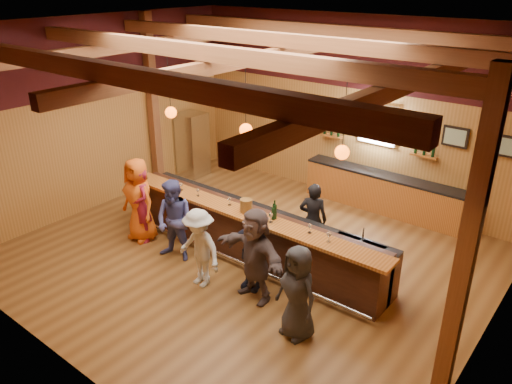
{
  "coord_description": "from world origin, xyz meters",
  "views": [
    {
      "loc": [
        5.61,
        -6.8,
        5.36
      ],
      "look_at": [
        0.0,
        0.3,
        1.35
      ],
      "focal_mm": 35.0,
      "sensor_mm": 36.0,
      "label": 1
    }
  ],
  "objects_px": {
    "customer_orange": "(139,200)",
    "bartender": "(313,220)",
    "customer_navy": "(251,252)",
    "customer_white": "(199,248)",
    "customer_dark": "(297,293)",
    "customer_brown": "(255,255)",
    "stainless_fridge": "(193,144)",
    "customer_redvest": "(141,205)",
    "customer_denim": "(175,221)",
    "bar_counter": "(252,232)",
    "back_bar_cabinet": "(383,193)",
    "ice_bucket": "(246,205)",
    "bottle_a": "(275,211)"
  },
  "relations": [
    {
      "from": "customer_orange",
      "to": "bartender",
      "type": "relative_size",
      "value": 1.18
    },
    {
      "from": "customer_navy",
      "to": "bartender",
      "type": "height_order",
      "value": "bartender"
    },
    {
      "from": "customer_white",
      "to": "customer_dark",
      "type": "xyz_separation_m",
      "value": [
        2.18,
        -0.06,
        0.03
      ]
    },
    {
      "from": "customer_white",
      "to": "customer_brown",
      "type": "relative_size",
      "value": 0.88
    },
    {
      "from": "stainless_fridge",
      "to": "customer_redvest",
      "type": "xyz_separation_m",
      "value": [
        1.89,
        -3.42,
        -0.06
      ]
    },
    {
      "from": "stainless_fridge",
      "to": "customer_denim",
      "type": "relative_size",
      "value": 1.06
    },
    {
      "from": "bar_counter",
      "to": "back_bar_cabinet",
      "type": "distance_m",
      "value": 3.76
    },
    {
      "from": "stainless_fridge",
      "to": "bartender",
      "type": "distance_m",
      "value": 5.32
    },
    {
      "from": "customer_redvest",
      "to": "customer_navy",
      "type": "xyz_separation_m",
      "value": [
        2.95,
        0.05,
        -0.08
      ]
    },
    {
      "from": "customer_denim",
      "to": "customer_brown",
      "type": "relative_size",
      "value": 0.97
    },
    {
      "from": "customer_brown",
      "to": "ice_bucket",
      "type": "bearing_deg",
      "value": 146.35
    },
    {
      "from": "customer_dark",
      "to": "bottle_a",
      "type": "height_order",
      "value": "customer_dark"
    },
    {
      "from": "back_bar_cabinet",
      "to": "stainless_fridge",
      "type": "xyz_separation_m",
      "value": [
        -5.3,
        -1.12,
        0.42
      ]
    },
    {
      "from": "customer_orange",
      "to": "customer_dark",
      "type": "height_order",
      "value": "customer_orange"
    },
    {
      "from": "customer_orange",
      "to": "customer_white",
      "type": "height_order",
      "value": "customer_orange"
    },
    {
      "from": "stainless_fridge",
      "to": "bartender",
      "type": "xyz_separation_m",
      "value": [
        5.06,
        -1.66,
        -0.12
      ]
    },
    {
      "from": "ice_bucket",
      "to": "bottle_a",
      "type": "relative_size",
      "value": 0.7
    },
    {
      "from": "bar_counter",
      "to": "stainless_fridge",
      "type": "height_order",
      "value": "stainless_fridge"
    },
    {
      "from": "customer_white",
      "to": "customer_brown",
      "type": "bearing_deg",
      "value": 21.93
    },
    {
      "from": "customer_white",
      "to": "bartender",
      "type": "distance_m",
      "value": 2.44
    },
    {
      "from": "customer_white",
      "to": "customer_dark",
      "type": "height_order",
      "value": "customer_dark"
    },
    {
      "from": "customer_brown",
      "to": "bottle_a",
      "type": "relative_size",
      "value": 4.7
    },
    {
      "from": "bottle_a",
      "to": "back_bar_cabinet",
      "type": "bearing_deg",
      "value": 82.33
    },
    {
      "from": "customer_orange",
      "to": "customer_brown",
      "type": "bearing_deg",
      "value": 0.55
    },
    {
      "from": "customer_white",
      "to": "back_bar_cabinet",
      "type": "bearing_deg",
      "value": 80.91
    },
    {
      "from": "customer_navy",
      "to": "bottle_a",
      "type": "xyz_separation_m",
      "value": [
        -0.04,
        0.75,
        0.5
      ]
    },
    {
      "from": "customer_denim",
      "to": "ice_bucket",
      "type": "bearing_deg",
      "value": 22.59
    },
    {
      "from": "customer_brown",
      "to": "bartender",
      "type": "height_order",
      "value": "customer_brown"
    },
    {
      "from": "customer_white",
      "to": "bartender",
      "type": "xyz_separation_m",
      "value": [
        1.02,
        2.22,
        0.02
      ]
    },
    {
      "from": "back_bar_cabinet",
      "to": "customer_orange",
      "type": "relative_size",
      "value": 2.17
    },
    {
      "from": "customer_denim",
      "to": "stainless_fridge",
      "type": "bearing_deg",
      "value": 119.34
    },
    {
      "from": "customer_white",
      "to": "customer_dark",
      "type": "relative_size",
      "value": 0.96
    },
    {
      "from": "customer_redvest",
      "to": "back_bar_cabinet",
      "type": "bearing_deg",
      "value": 75.17
    },
    {
      "from": "customer_denim",
      "to": "bartender",
      "type": "relative_size",
      "value": 1.08
    },
    {
      "from": "customer_redvest",
      "to": "bottle_a",
      "type": "height_order",
      "value": "customer_redvest"
    },
    {
      "from": "customer_orange",
      "to": "customer_dark",
      "type": "distance_m",
      "value": 4.46
    },
    {
      "from": "customer_dark",
      "to": "bartender",
      "type": "xyz_separation_m",
      "value": [
        -1.17,
        2.29,
        -0.01
      ]
    },
    {
      "from": "customer_orange",
      "to": "customer_brown",
      "type": "relative_size",
      "value": 1.06
    },
    {
      "from": "back_bar_cabinet",
      "to": "bartender",
      "type": "height_order",
      "value": "bartender"
    },
    {
      "from": "customer_redvest",
      "to": "bottle_a",
      "type": "bearing_deg",
      "value": 37.54
    },
    {
      "from": "bartender",
      "to": "back_bar_cabinet",
      "type": "bearing_deg",
      "value": -118.6
    },
    {
      "from": "back_bar_cabinet",
      "to": "customer_orange",
      "type": "xyz_separation_m",
      "value": [
        -3.5,
        -4.52,
        0.45
      ]
    },
    {
      "from": "customer_navy",
      "to": "customer_dark",
      "type": "relative_size",
      "value": 0.95
    },
    {
      "from": "back_bar_cabinet",
      "to": "ice_bucket",
      "type": "xyz_separation_m",
      "value": [
        -1.11,
        -3.84,
        0.76
      ]
    },
    {
      "from": "customer_dark",
      "to": "customer_denim",
      "type": "bearing_deg",
      "value": -174.65
    },
    {
      "from": "customer_denim",
      "to": "customer_redvest",
      "type": "bearing_deg",
      "value": 164.1
    },
    {
      "from": "customer_navy",
      "to": "customer_brown",
      "type": "relative_size",
      "value": 0.87
    },
    {
      "from": "customer_white",
      "to": "customer_navy",
      "type": "height_order",
      "value": "customer_white"
    },
    {
      "from": "customer_navy",
      "to": "ice_bucket",
      "type": "distance_m",
      "value": 1.04
    },
    {
      "from": "customer_navy",
      "to": "customer_redvest",
      "type": "bearing_deg",
      "value": 169.12
    }
  ]
}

